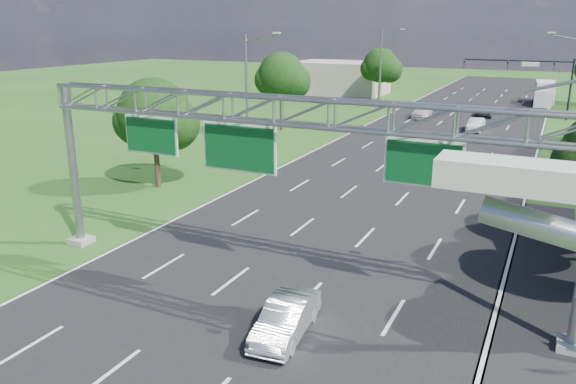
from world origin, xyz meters
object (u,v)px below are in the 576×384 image
Objects in this scene: silver_sedan at (286,318)px; box_truck at (544,93)px; traffic_signal at (539,74)px; sign_gantry at (280,126)px.

box_truck reaches higher than silver_sedan.
silver_sedan is 70.37m from box_truck.
box_truck is at bearing 87.83° from traffic_signal.
box_truck is at bearing 79.60° from silver_sedan.
box_truck is (5.74, 70.14, 0.81)m from silver_sedan.
sign_gantry is 1.92× the size of traffic_signal.
silver_sedan is at bearing -60.46° from sign_gantry.
silver_sedan is 0.49× the size of box_truck.
sign_gantry is 67.39m from box_truck.
box_truck is (0.52, 13.73, -3.69)m from traffic_signal.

